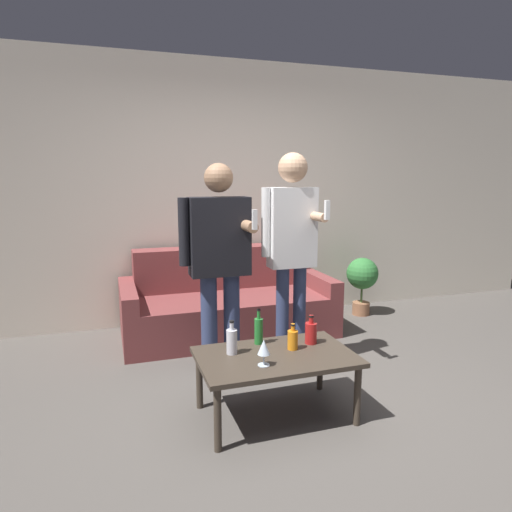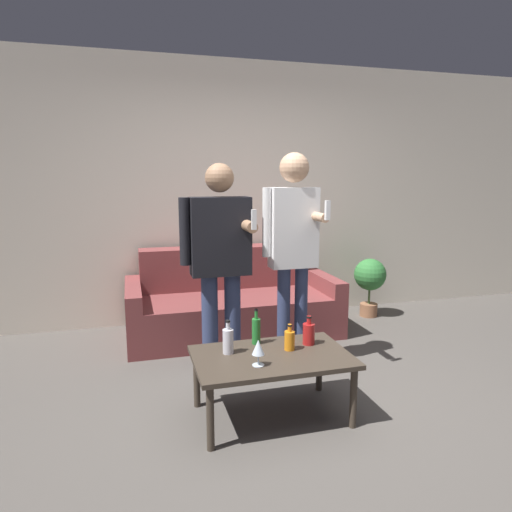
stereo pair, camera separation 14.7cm
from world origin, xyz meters
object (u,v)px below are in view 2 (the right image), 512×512
Objects in this scene: couch at (231,303)px; person_standing_right at (293,241)px; coffee_table at (272,362)px; person_standing_left at (220,254)px; bottle_orange at (256,330)px.

person_standing_right reaches higher than couch.
person_standing_right is (0.39, 0.70, 0.66)m from coffee_table.
coffee_table is (-0.11, -1.67, 0.08)m from couch.
person_standing_left reaches higher than coffee_table.
person_standing_left reaches higher than couch.
bottle_orange is (-0.15, -1.45, 0.22)m from couch.
person_standing_right reaches higher than coffee_table.
couch reaches higher than bottle_orange.
person_standing_left is (-0.17, 0.76, 0.57)m from coffee_table.
person_standing_right is (0.28, -0.97, 0.74)m from couch.
bottle_orange reaches higher than coffee_table.
coffee_table is at bearing -78.97° from bottle_orange.
couch is at bearing 72.42° from person_standing_left.
coffee_table is at bearing -119.10° from person_standing_right.
couch is 1.25m from person_standing_right.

